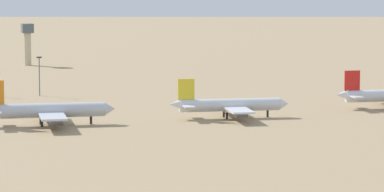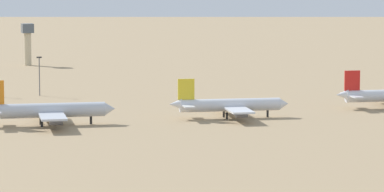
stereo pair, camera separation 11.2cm
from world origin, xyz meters
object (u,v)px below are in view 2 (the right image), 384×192
Objects in this scene: parked_jet_orange_1 at (45,111)px; light_pole_east at (39,73)px; control_tower at (28,40)px; parked_jet_yellow_2 at (229,105)px.

parked_jet_orange_1 is 74.70m from light_pole_east.
parked_jet_yellow_2 is at bearing -82.78° from control_tower.
control_tower reaches higher than light_pole_east.
parked_jet_orange_1 is at bearing -98.73° from control_tower.
control_tower is at bearing 81.74° from light_pole_east.
parked_jet_orange_1 is at bearing -173.59° from parked_jet_yellow_2.
parked_jet_yellow_2 is at bearing 5.08° from parked_jet_orange_1.
parked_jet_yellow_2 is 1.91× the size of control_tower.
control_tower is 122.64m from light_pole_east.
parked_jet_orange_1 is 197.31m from control_tower.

